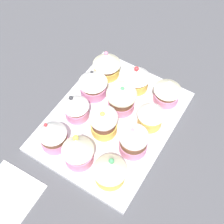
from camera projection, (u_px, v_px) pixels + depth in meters
ground_plane at (112, 126)px, 70.46cm from camera, size 180.00×180.00×3.00cm
baking_tray at (112, 121)px, 68.70cm from camera, size 32.29×25.14×1.20cm
cupcake_0 at (107, 63)px, 72.28cm from camera, size 6.55×6.55×7.36cm
cupcake_1 at (93, 83)px, 69.08cm from camera, size 6.52×6.52×7.34cm
cupcake_2 at (76, 106)px, 65.80cm from camera, size 5.62×5.62×7.19cm
cupcake_3 at (53, 134)px, 61.72cm from camera, size 5.77×5.77×8.09cm
cupcake_4 at (137, 77)px, 69.93cm from camera, size 6.17×6.17×7.52cm
cupcake_5 at (120, 97)px, 67.19cm from camera, size 6.67×6.67×6.95cm
cupcake_6 at (105, 122)px, 63.60cm from camera, size 5.92×5.92×7.39cm
cupcake_7 at (78, 150)px, 59.44cm from camera, size 6.32×6.32×8.60cm
cupcake_8 at (168, 90)px, 68.17cm from camera, size 6.17×6.17×6.77cm
cupcake_9 at (151, 113)px, 64.22cm from camera, size 5.81×5.81×7.78cm
cupcake_10 at (134, 141)px, 61.53cm from camera, size 5.89×5.89×6.97cm
cupcake_11 at (110, 169)px, 57.85cm from camera, size 6.62×6.62×7.42cm
napkin at (8, 194)px, 59.98cm from camera, size 10.67×11.38×0.60cm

